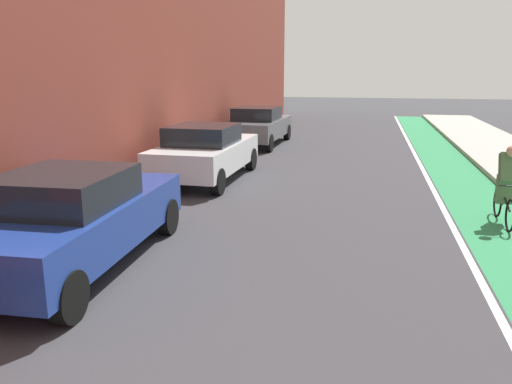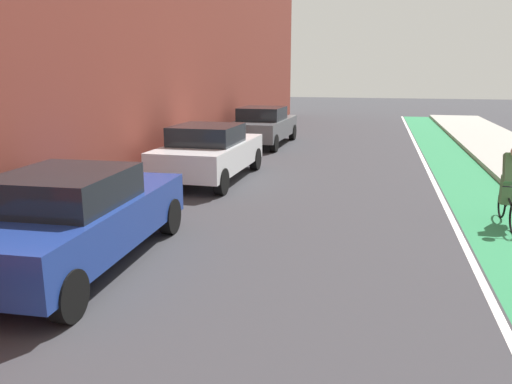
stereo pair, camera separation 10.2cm
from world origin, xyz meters
name	(u,v)px [view 2 (the right image)]	position (x,y,z in m)	size (l,w,h in m)	color
ground_plane	(328,192)	(0.00, 16.30, 0.00)	(89.34, 89.34, 0.00)	#38383D
bike_lane_paint	(468,182)	(3.60, 18.30, 0.00)	(1.60, 40.61, 0.00)	#2D8451
lane_divider_stripe	(433,181)	(2.70, 18.30, 0.00)	(0.12, 40.61, 0.00)	white
parked_sedan_blue	(75,217)	(-3.35, 10.47, 0.79)	(2.08, 4.66, 1.53)	navy
parked_sedan_white	(209,152)	(-3.35, 17.04, 0.79)	(2.04, 4.46, 1.53)	silver
parked_sedan_gray	(263,125)	(-3.35, 23.97, 0.79)	(2.06, 4.68, 1.53)	#595B60
cyclist_far	(510,185)	(3.68, 14.32, 0.80)	(0.48, 1.68, 1.59)	black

